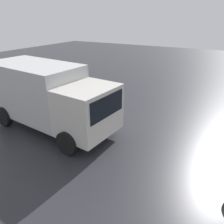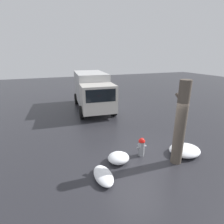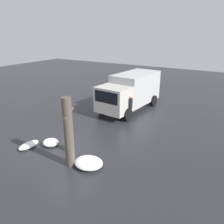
% 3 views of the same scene
% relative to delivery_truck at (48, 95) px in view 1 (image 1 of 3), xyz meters
% --- Properties ---
extents(delivery_truck, '(6.31, 3.00, 2.81)m').
position_rel_delivery_truck_xyz_m(delivery_truck, '(0.00, 0.00, 0.00)').
color(delivery_truck, beige).
rests_on(delivery_truck, ground_plane).
extents(pedestrian, '(0.39, 0.39, 1.81)m').
position_rel_delivery_truck_xyz_m(pedestrian, '(-2.05, -0.95, -0.55)').
color(pedestrian, '#23232D').
rests_on(pedestrian, ground_plane).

